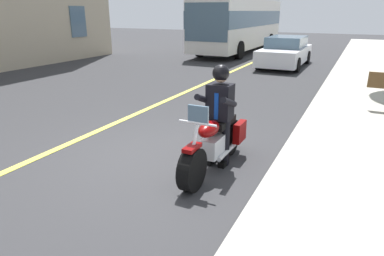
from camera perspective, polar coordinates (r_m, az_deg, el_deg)
The scene contains 6 objects.
ground_plane at distance 6.30m, azimuth -5.54°, elevation -4.97°, with size 80.00×80.00×0.00m, color #333335.
lane_center_stripe at distance 7.48m, azimuth -18.72°, elevation -1.94°, with size 60.00×0.16×0.01m, color #E5DB4C.
motorcycle_main at distance 5.73m, azimuth 3.81°, elevation -2.54°, with size 2.21×0.60×1.26m.
rider_main at distance 5.71m, azimuth 4.65°, elevation 3.55°, with size 0.62×0.54×1.74m.
bus_far at distance 23.16m, azimuth 8.11°, elevation 17.16°, with size 11.05×2.70×3.30m.
car_silver at distance 17.34m, azimuth 15.35°, elevation 12.20°, with size 4.60×1.92×1.40m.
Camera 1 is at (4.87, 3.08, 2.55)m, focal length 31.85 mm.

